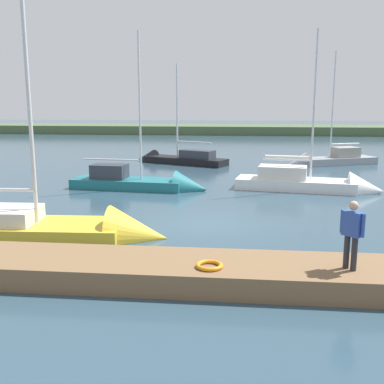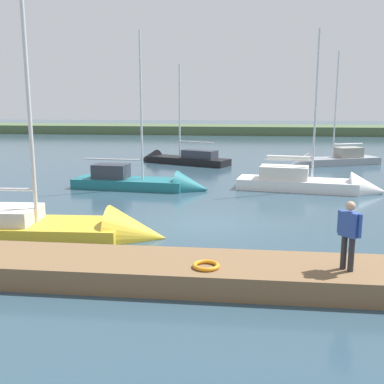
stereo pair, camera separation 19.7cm
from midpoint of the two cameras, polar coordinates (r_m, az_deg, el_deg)
name	(u,v)px [view 1 (the left image)]	position (r m, az deg, el deg)	size (l,w,h in m)	color
ground_plane	(206,223)	(17.26, 1.46, -3.89)	(200.00, 200.00, 0.00)	#2D4756
far_shoreline	(231,134)	(67.04, 4.87, 7.32)	(180.00, 8.00, 2.40)	#4C603D
dock_pier	(189,272)	(11.63, -0.84, -9.98)	(18.94, 2.14, 0.59)	brown
life_ring_buoy	(209,266)	(11.06, 1.69, -9.22)	(0.66, 0.66, 0.10)	orange
sailboat_far_left	(316,186)	(24.29, 15.12, 0.73)	(7.60, 3.07, 8.86)	white
sailboat_behind_pier	(175,161)	(34.18, -2.35, 3.90)	(7.62, 4.67, 8.04)	black
sailboat_near_dock	(148,185)	(24.01, -5.83, 0.83)	(7.36, 2.55, 8.85)	#1E6B75
sailboat_outer_mooring	(67,234)	(16.02, -15.83, -5.14)	(8.24, 2.52, 9.06)	gold
sailboat_inner_slip	(326,162)	(34.65, 16.29, 3.62)	(7.18, 4.33, 8.82)	gray
person_on_dock	(352,230)	(11.27, 18.99, -4.60)	(0.47, 0.48, 1.67)	#28282D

